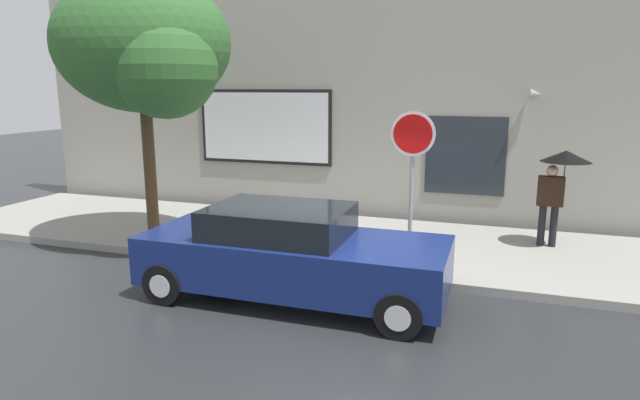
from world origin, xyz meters
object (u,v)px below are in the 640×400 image
at_px(street_tree, 146,48).
at_px(pedestrian_with_umbrella, 560,172).
at_px(fire_hydrant, 322,235).
at_px(parked_car, 291,254).
at_px(stop_sign, 412,158).

bearing_deg(street_tree, pedestrian_with_umbrella, 16.22).
bearing_deg(fire_hydrant, parked_car, -87.55).
relative_size(pedestrian_with_umbrella, stop_sign, 0.71).
xyz_separation_m(pedestrian_with_umbrella, stop_sign, (-2.54, -2.08, 0.41)).
height_order(parked_car, fire_hydrant, parked_car).
distance_m(street_tree, stop_sign, 5.44).
bearing_deg(street_tree, stop_sign, 1.61).
relative_size(fire_hydrant, stop_sign, 0.30).
distance_m(pedestrian_with_umbrella, stop_sign, 3.31).
bearing_deg(fire_hydrant, street_tree, -176.97).
height_order(parked_car, stop_sign, stop_sign).
xyz_separation_m(fire_hydrant, stop_sign, (1.63, -0.04, 1.51)).
xyz_separation_m(parked_car, street_tree, (-3.53, 1.57, 3.25)).
relative_size(parked_car, pedestrian_with_umbrella, 2.46).
xyz_separation_m(parked_car, pedestrian_with_umbrella, (4.10, 3.79, 0.93)).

